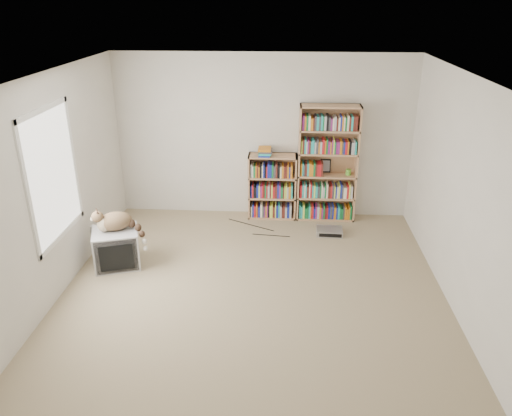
# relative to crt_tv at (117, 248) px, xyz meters

# --- Properties ---
(floor) EXTENTS (4.50, 5.00, 0.01)m
(floor) POSITION_rel_crt_tv_xyz_m (1.80, -0.68, -0.24)
(floor) COLOR tan
(floor) RESTS_ON ground
(wall_back) EXTENTS (4.50, 0.02, 2.50)m
(wall_back) POSITION_rel_crt_tv_xyz_m (1.80, 1.82, 1.01)
(wall_back) COLOR beige
(wall_back) RESTS_ON floor
(wall_front) EXTENTS (4.50, 0.02, 2.50)m
(wall_front) POSITION_rel_crt_tv_xyz_m (1.80, -3.18, 1.01)
(wall_front) COLOR beige
(wall_front) RESTS_ON floor
(wall_left) EXTENTS (0.02, 5.00, 2.50)m
(wall_left) POSITION_rel_crt_tv_xyz_m (-0.45, -0.68, 1.01)
(wall_left) COLOR beige
(wall_left) RESTS_ON floor
(wall_right) EXTENTS (0.02, 5.00, 2.50)m
(wall_right) POSITION_rel_crt_tv_xyz_m (4.05, -0.68, 1.01)
(wall_right) COLOR beige
(wall_right) RESTS_ON floor
(ceiling) EXTENTS (4.50, 5.00, 0.02)m
(ceiling) POSITION_rel_crt_tv_xyz_m (1.80, -0.68, 2.26)
(ceiling) COLOR white
(ceiling) RESTS_ON wall_back
(window) EXTENTS (0.02, 1.22, 1.52)m
(window) POSITION_rel_crt_tv_xyz_m (-0.44, -0.48, 1.16)
(window) COLOR white
(window) RESTS_ON wall_left
(crt_tv) EXTENTS (0.69, 0.65, 0.49)m
(crt_tv) POSITION_rel_crt_tv_xyz_m (0.00, 0.00, 0.00)
(crt_tv) COLOR #A2A1A4
(crt_tv) RESTS_ON floor
(cat) EXTENTS (0.72, 0.44, 0.51)m
(cat) POSITION_rel_crt_tv_xyz_m (0.06, 0.02, 0.33)
(cat) COLOR #3B2718
(cat) RESTS_ON crt_tv
(bookcase_tall) EXTENTS (0.89, 0.30, 1.78)m
(bookcase_tall) POSITION_rel_crt_tv_xyz_m (2.78, 1.68, 0.60)
(bookcase_tall) COLOR #A77853
(bookcase_tall) RESTS_ON floor
(bookcase_short) EXTENTS (0.74, 0.30, 1.02)m
(bookcase_short) POSITION_rel_crt_tv_xyz_m (1.95, 1.67, 0.23)
(bookcase_short) COLOR #A77853
(bookcase_short) RESTS_ON floor
(book_stack) EXTENTS (0.21, 0.27, 0.12)m
(book_stack) POSITION_rel_crt_tv_xyz_m (1.85, 1.62, 0.83)
(book_stack) COLOR red
(book_stack) RESTS_ON bookcase_short
(green_mug) EXTENTS (0.08, 0.08, 0.09)m
(green_mug) POSITION_rel_crt_tv_xyz_m (3.11, 1.66, 0.53)
(green_mug) COLOR #5EAD31
(green_mug) RESTS_ON bookcase_tall
(framed_print) EXTENTS (0.16, 0.05, 0.21)m
(framed_print) POSITION_rel_crt_tv_xyz_m (2.77, 1.76, 0.59)
(framed_print) COLOR black
(framed_print) RESTS_ON bookcase_tall
(dvd_player) EXTENTS (0.39, 0.29, 0.09)m
(dvd_player) POSITION_rel_crt_tv_xyz_m (2.82, 1.07, -0.20)
(dvd_player) COLOR #A7A7AC
(dvd_player) RESTS_ON floor
(wall_outlet) EXTENTS (0.01, 0.08, 0.13)m
(wall_outlet) POSITION_rel_crt_tv_xyz_m (-0.44, 0.34, 0.08)
(wall_outlet) COLOR silver
(wall_outlet) RESTS_ON wall_left
(floor_cables) EXTENTS (1.20, 0.70, 0.01)m
(floor_cables) POSITION_rel_crt_tv_xyz_m (1.81, 1.07, -0.24)
(floor_cables) COLOR black
(floor_cables) RESTS_ON floor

